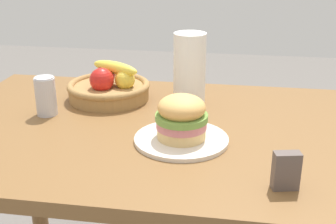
{
  "coord_description": "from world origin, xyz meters",
  "views": [
    {
      "loc": [
        0.23,
        -1.23,
        1.28
      ],
      "look_at": [
        0.03,
        -0.03,
        0.81
      ],
      "focal_mm": 47.88,
      "sensor_mm": 36.0,
      "label": 1
    }
  ],
  "objects_px": {
    "plate": "(181,139)",
    "paper_towel_roll": "(190,68)",
    "soda_can": "(46,96)",
    "fruit_basket": "(109,87)",
    "sandwich": "(182,117)",
    "napkin_holder": "(286,171)"
  },
  "relations": [
    {
      "from": "fruit_basket",
      "to": "napkin_holder",
      "type": "bearing_deg",
      "value": -42.82
    },
    {
      "from": "plate",
      "to": "fruit_basket",
      "type": "distance_m",
      "value": 0.43
    },
    {
      "from": "fruit_basket",
      "to": "napkin_holder",
      "type": "distance_m",
      "value": 0.77
    },
    {
      "from": "soda_can",
      "to": "fruit_basket",
      "type": "relative_size",
      "value": 0.43
    },
    {
      "from": "soda_can",
      "to": "napkin_holder",
      "type": "bearing_deg",
      "value": -25.67
    },
    {
      "from": "plate",
      "to": "soda_can",
      "type": "bearing_deg",
      "value": 163.53
    },
    {
      "from": "plate",
      "to": "sandwich",
      "type": "bearing_deg",
      "value": 90.0
    },
    {
      "from": "paper_towel_roll",
      "to": "napkin_holder",
      "type": "height_order",
      "value": "paper_towel_roll"
    },
    {
      "from": "soda_can",
      "to": "fruit_basket",
      "type": "distance_m",
      "value": 0.24
    },
    {
      "from": "sandwich",
      "to": "fruit_basket",
      "type": "xyz_separation_m",
      "value": [
        -0.3,
        0.31,
        -0.03
      ]
    },
    {
      "from": "plate",
      "to": "paper_towel_roll",
      "type": "bearing_deg",
      "value": 93.02
    },
    {
      "from": "fruit_basket",
      "to": "napkin_holder",
      "type": "relative_size",
      "value": 3.22
    },
    {
      "from": "fruit_basket",
      "to": "napkin_holder",
      "type": "xyz_separation_m",
      "value": [
        0.56,
        -0.52,
        0.0
      ]
    },
    {
      "from": "sandwich",
      "to": "napkin_holder",
      "type": "bearing_deg",
      "value": -38.57
    },
    {
      "from": "paper_towel_roll",
      "to": "napkin_holder",
      "type": "relative_size",
      "value": 2.67
    },
    {
      "from": "soda_can",
      "to": "napkin_holder",
      "type": "relative_size",
      "value": 1.4
    },
    {
      "from": "sandwich",
      "to": "soda_can",
      "type": "height_order",
      "value": "sandwich"
    },
    {
      "from": "soda_can",
      "to": "sandwich",
      "type": "bearing_deg",
      "value": -16.47
    },
    {
      "from": "fruit_basket",
      "to": "soda_can",
      "type": "bearing_deg",
      "value": -131.79
    },
    {
      "from": "plate",
      "to": "napkin_holder",
      "type": "relative_size",
      "value": 2.95
    },
    {
      "from": "plate",
      "to": "paper_towel_roll",
      "type": "distance_m",
      "value": 0.35
    },
    {
      "from": "fruit_basket",
      "to": "paper_towel_roll",
      "type": "distance_m",
      "value": 0.29
    }
  ]
}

